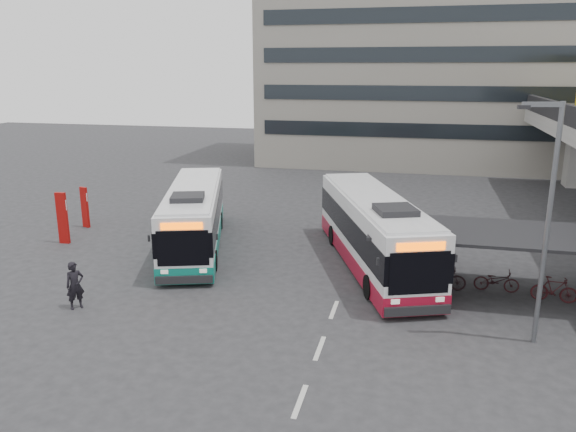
% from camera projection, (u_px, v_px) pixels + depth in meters
% --- Properties ---
extents(ground, '(120.00, 120.00, 0.00)m').
position_uv_depth(ground, '(268.00, 303.00, 21.16)').
color(ground, '#28282B').
rests_on(ground, ground).
extents(bike_shelter, '(10.00, 4.00, 2.54)m').
position_uv_depth(bike_shelter, '(500.00, 257.00, 21.72)').
color(bike_shelter, '#595B60').
rests_on(bike_shelter, ground).
extents(office_block, '(30.00, 15.00, 25.00)m').
position_uv_depth(office_block, '(436.00, 23.00, 50.50)').
color(office_block, gray).
rests_on(office_block, ground).
extents(road_markings, '(0.15, 7.60, 0.01)m').
position_uv_depth(road_markings, '(320.00, 348.00, 17.78)').
color(road_markings, beige).
rests_on(road_markings, ground).
extents(bus_main, '(6.37, 11.70, 3.42)m').
position_uv_depth(bus_main, '(374.00, 231.00, 24.85)').
color(bus_main, white).
rests_on(bus_main, ground).
extents(bus_teal, '(5.62, 11.20, 3.25)m').
position_uv_depth(bus_teal, '(194.00, 217.00, 27.52)').
color(bus_teal, white).
rests_on(bus_teal, ground).
extents(pedestrian, '(0.75, 0.78, 1.80)m').
position_uv_depth(pedestrian, '(75.00, 285.00, 20.53)').
color(pedestrian, black).
rests_on(pedestrian, ground).
extents(lamp_post, '(1.34, 0.40, 7.68)m').
position_uv_depth(lamp_post, '(546.00, 211.00, 17.08)').
color(lamp_post, '#595B60').
rests_on(lamp_post, ground).
extents(sign_totem_mid, '(0.57, 0.20, 2.63)m').
position_uv_depth(sign_totem_mid, '(62.00, 217.00, 28.09)').
color(sign_totem_mid, '#9D0B09').
rests_on(sign_totem_mid, ground).
extents(sign_totem_north, '(0.48, 0.28, 2.27)m').
position_uv_depth(sign_totem_north, '(85.00, 207.00, 30.99)').
color(sign_totem_north, '#9D0B09').
rests_on(sign_totem_north, ground).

